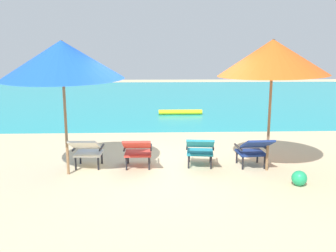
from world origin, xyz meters
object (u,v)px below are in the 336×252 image
Objects in this scene: beach_ball at (299,178)px; lounge_chair_near_left at (138,150)px; swim_buoy at (180,112)px; lounge_chair_far_left at (87,150)px; lounge_chair_near_right at (200,148)px; lounge_chair_far_right at (254,149)px; beach_umbrella_left at (62,60)px; beach_umbrella_right at (273,57)px.

lounge_chair_near_left is at bearing 160.48° from beach_ball.
lounge_chair_far_left is (-2.29, -6.36, 0.31)m from swim_buoy.
lounge_chair_near_left is at bearing -178.25° from lounge_chair_near_right.
beach_ball is (1.51, -7.39, 0.03)m from swim_buoy.
lounge_chair_near_right and lounge_chair_far_right have the same top height.
beach_umbrella_left is at bearing 169.42° from beach_ball.
beach_ball is at bearing -60.46° from lounge_chair_far_right.
beach_umbrella_right reaches higher than lounge_chair_far_left.
swim_buoy is 7.40m from beach_umbrella_left.
beach_umbrella_left is 0.92× the size of beach_umbrella_right.
lounge_chair_far_right is at bearing -81.45° from swim_buoy.
lounge_chair_far_right is 0.33× the size of beach_umbrella_right.
beach_umbrella_right is (3.81, 0.08, 0.04)m from beach_umbrella_left.
beach_umbrella_right is 2.22m from beach_ball.
lounge_chair_far_left is 2.21m from lounge_chair_near_right.
beach_umbrella_right is (0.24, -0.11, 1.76)m from lounge_chair_far_right.
lounge_chair_near_left is at bearing -101.50° from swim_buoy.
swim_buoy is 0.59× the size of beach_umbrella_right.
lounge_chair_far_left is at bearing 177.68° from lounge_chair_near_left.
beach_umbrella_right is at bearing 109.69° from beach_ball.
lounge_chair_near_right is 0.34× the size of beach_umbrella_right.
beach_umbrella_right is 10.33× the size of beach_ball.
lounge_chair_far_left is at bearing -109.81° from swim_buoy.
lounge_chair_near_left reaches higher than swim_buoy.
lounge_chair_near_right is at bearing 146.93° from beach_ball.
lounge_chair_far_right is at bearing 155.56° from beach_umbrella_right.
lounge_chair_far_right is 0.36× the size of beach_umbrella_left.
beach_umbrella_right reaches higher than lounge_chair_near_left.
lounge_chair_far_right reaches higher than beach_ball.
lounge_chair_near_left is 2.27m from lounge_chair_far_right.
beach_ball is (3.80, -1.04, -0.27)m from lounge_chair_far_left.
swim_buoy is 7.54m from beach_ball.
lounge_chair_near_left is 0.94× the size of lounge_chair_near_right.
lounge_chair_near_right is 1.91m from beach_ball.
swim_buoy is 6.97m from beach_umbrella_right.
lounge_chair_near_right is 3.07m from beach_umbrella_left.
lounge_chair_far_left and lounge_chair_near_left have the same top height.
beach_umbrella_left reaches higher than swim_buoy.
beach_umbrella_right reaches higher than swim_buoy.
lounge_chair_near_right is at bearing 171.84° from beach_umbrella_right.
beach_umbrella_left is 9.49× the size of beach_ball.
beach_umbrella_left reaches higher than beach_ball.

